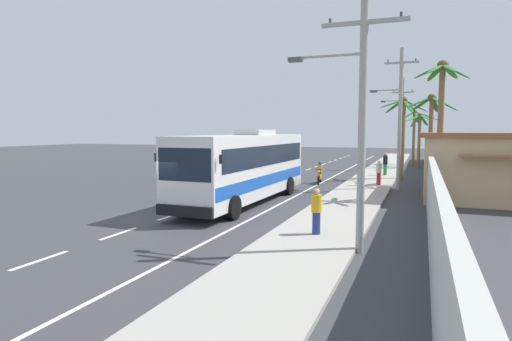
{
  "coord_description": "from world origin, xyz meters",
  "views": [
    {
      "loc": [
        10.2,
        -15.16,
        3.74
      ],
      "look_at": [
        2.3,
        5.17,
        1.7
      ],
      "focal_mm": 30.11,
      "sensor_mm": 36.0,
      "label": 1
    }
  ],
  "objects": [
    {
      "name": "boundary_wall",
      "position": [
        10.6,
        14.0,
        1.25
      ],
      "size": [
        0.24,
        60.0,
        2.49
      ],
      "primitive_type": "cube",
      "color": "#B2B2AD",
      "rests_on": "ground"
    },
    {
      "name": "palm_fourth",
      "position": [
        9.86,
        30.41,
        3.98
      ],
      "size": [
        4.16,
        3.72,
        5.46
      ],
      "color": "brown",
      "rests_on": "ground"
    },
    {
      "name": "palm_third",
      "position": [
        8.77,
        18.91,
        4.19
      ],
      "size": [
        3.43,
        3.32,
        6.26
      ],
      "color": "brown",
      "rests_on": "ground"
    },
    {
      "name": "utility_pole_mid",
      "position": [
        8.78,
        12.85,
        4.66
      ],
      "size": [
        2.84,
        0.24,
        8.76
      ],
      "color": "#9E9E99",
      "rests_on": "ground"
    },
    {
      "name": "pedestrian_midwalk",
      "position": [
        6.84,
        -0.7,
        0.97
      ],
      "size": [
        0.36,
        0.36,
        1.6
      ],
      "rotation": [
        0.0,
        0.0,
        2.23
      ],
      "color": "navy",
      "rests_on": "sidewalk_kerb"
    },
    {
      "name": "palm_nearest",
      "position": [
        11.01,
        8.95,
        5.09
      ],
      "size": [
        2.73,
        2.67,
        7.31
      ],
      "color": "brown",
      "rests_on": "ground"
    },
    {
      "name": "utility_pole_nearest",
      "position": [
        8.4,
        -2.0,
        4.37
      ],
      "size": [
        3.57,
        0.24,
        8.09
      ],
      "color": "#9E9E99",
      "rests_on": "ground"
    },
    {
      "name": "pedestrian_far_walk",
      "position": [
        7.55,
        14.2,
        0.98
      ],
      "size": [
        0.36,
        0.36,
        1.61
      ],
      "rotation": [
        0.0,
        0.0,
        0.48
      ],
      "color": "red",
      "rests_on": "sidewalk_kerb"
    },
    {
      "name": "palm_second",
      "position": [
        10.67,
        15.61,
        4.45
      ],
      "size": [
        3.28,
        3.38,
        6.15
      ],
      "color": "brown",
      "rests_on": "ground"
    },
    {
      "name": "lane_markings",
      "position": [
        2.09,
        14.85,
        0.0
      ],
      "size": [
        3.67,
        71.25,
        0.01
      ],
      "color": "white",
      "rests_on": "ground"
    },
    {
      "name": "motorcycle_beside_bus",
      "position": [
        3.48,
        14.56,
        0.64
      ],
      "size": [
        0.56,
        1.96,
        1.57
      ],
      "color": "black",
      "rests_on": "ground"
    },
    {
      "name": "sidewalk_kerb",
      "position": [
        6.8,
        10.0,
        0.07
      ],
      "size": [
        3.2,
        90.0,
        0.14
      ],
      "primitive_type": "cube",
      "color": "#A8A399",
      "rests_on": "ground"
    },
    {
      "name": "utility_pole_far",
      "position": [
        8.25,
        27.71,
        4.61
      ],
      "size": [
        2.98,
        0.24,
        8.66
      ],
      "color": "#9E9E99",
      "rests_on": "ground"
    },
    {
      "name": "palm_farthest",
      "position": [
        9.29,
        33.88,
        4.24
      ],
      "size": [
        3.59,
        3.76,
        5.94
      ],
      "color": "brown",
      "rests_on": "ground"
    },
    {
      "name": "ground_plane",
      "position": [
        0.0,
        0.0,
        0.0
      ],
      "size": [
        160.0,
        160.0,
        0.0
      ],
      "primitive_type": "plane",
      "color": "#3A3A3F"
    },
    {
      "name": "pedestrian_near_kerb",
      "position": [
        7.44,
        20.76,
        1.09
      ],
      "size": [
        0.36,
        0.36,
        1.8
      ],
      "rotation": [
        0.0,
        0.0,
        0.75
      ],
      "color": "#2D7A47",
      "rests_on": "sidewalk_kerb"
    },
    {
      "name": "coach_bus_foreground",
      "position": [
        1.68,
        5.2,
        1.97
      ],
      "size": [
        3.11,
        11.92,
        3.78
      ],
      "color": "silver",
      "rests_on": "ground"
    }
  ]
}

